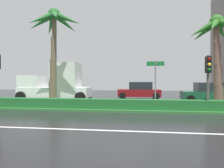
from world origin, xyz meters
TOP-DOWN VIEW (x-y plane):
  - ground_plane at (0.00, 9.00)m, footprint 90.00×42.00m
  - near_lane_divider_stripe at (0.00, 2.00)m, footprint 81.00×0.14m
  - median_strip at (0.00, 8.00)m, footprint 85.50×4.00m
  - median_hedge at (0.00, 6.60)m, footprint 76.50×0.70m
  - palm_tree_mid_left at (-5.90, 8.66)m, footprint 4.28×3.97m
  - palm_tree_centre_left at (5.58, 8.32)m, footprint 3.90×3.56m
  - traffic_signal_median_right at (4.41, 6.50)m, footprint 0.28×0.43m
  - street_name_sign at (1.47, 7.14)m, footprint 1.10×0.08m
  - box_truck_lead at (-7.05, 11.73)m, footprint 6.40×2.64m
  - car_in_traffic_leading at (0.61, 14.83)m, footprint 4.30×2.02m
  - car_in_traffic_second at (6.43, 12.15)m, footprint 4.30×2.02m

SIDE VIEW (x-z plane):
  - ground_plane at x=0.00m, z-range -0.10..0.00m
  - near_lane_divider_stripe at x=0.00m, z-range 0.00..0.01m
  - median_strip at x=0.00m, z-range 0.00..0.15m
  - median_hedge at x=0.00m, z-range 0.15..0.75m
  - car_in_traffic_leading at x=0.61m, z-range -0.03..1.69m
  - car_in_traffic_second at x=6.43m, z-range -0.03..1.69m
  - box_truck_lead at x=-7.05m, z-range -0.18..3.28m
  - street_name_sign at x=1.47m, z-range 0.58..3.58m
  - traffic_signal_median_right at x=4.41m, z-range 0.76..3.99m
  - palm_tree_centre_left at x=5.58m, z-range 1.70..7.82m
  - palm_tree_mid_left at x=-5.90m, z-range 2.09..9.31m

